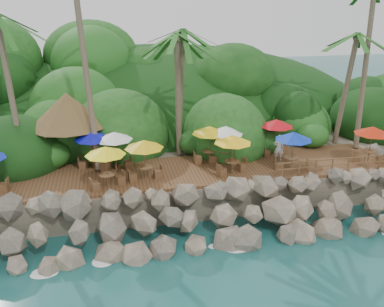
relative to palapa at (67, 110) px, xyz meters
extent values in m
plane|color=#19514F|center=(7.57, -9.30, -5.79)|extent=(140.00, 140.00, 0.00)
cube|color=gray|center=(7.57, 6.70, -4.74)|extent=(32.00, 25.20, 2.10)
ellipsoid|color=#143811|center=(7.57, 14.20, -5.79)|extent=(44.80, 28.00, 15.40)
cube|color=brown|center=(7.57, -3.30, -3.59)|extent=(26.00, 5.00, 0.20)
ellipsoid|color=white|center=(-1.43, -9.00, -5.76)|extent=(1.20, 0.80, 0.06)
ellipsoid|color=white|center=(1.57, -9.00, -5.76)|extent=(1.20, 0.80, 0.06)
ellipsoid|color=white|center=(4.57, -9.00, -5.76)|extent=(1.20, 0.80, 0.06)
ellipsoid|color=white|center=(7.57, -9.00, -5.76)|extent=(1.20, 0.80, 0.06)
ellipsoid|color=white|center=(10.57, -9.00, -5.76)|extent=(1.20, 0.80, 0.06)
ellipsoid|color=white|center=(13.57, -9.00, -5.76)|extent=(1.20, 0.80, 0.06)
ellipsoid|color=white|center=(16.57, -9.00, -5.76)|extent=(1.20, 0.80, 0.06)
cylinder|color=brown|center=(-3.11, -0.72, 1.25)|extent=(1.07, 2.09, 9.38)
cylinder|color=brown|center=(1.40, -0.94, 3.59)|extent=(1.15, 3.50, 13.88)
cylinder|color=brown|center=(7.51, 0.23, 0.70)|extent=(0.65, 1.38, 8.36)
ellipsoid|color=#23601E|center=(7.51, 0.23, 4.88)|extent=(6.00, 6.00, 2.40)
cylinder|color=brown|center=(7.18, -0.60, 0.58)|extent=(0.61, 1.00, 8.14)
ellipsoid|color=#23601E|center=(7.18, -0.60, 4.65)|extent=(6.00, 6.00, 2.40)
cylinder|color=brown|center=(20.37, -1.05, 2.23)|extent=(1.11, 1.94, 11.38)
cylinder|color=brown|center=(19.14, -0.96, 0.53)|extent=(0.54, 1.32, 8.03)
ellipsoid|color=#23601E|center=(19.14, -0.96, 4.55)|extent=(6.00, 6.00, 2.40)
cylinder|color=brown|center=(-1.40, -1.40, -2.29)|extent=(0.16, 0.16, 2.40)
cylinder|color=brown|center=(1.40, -1.40, -2.29)|extent=(0.16, 0.16, 2.40)
cylinder|color=brown|center=(-1.40, 1.40, -2.29)|extent=(0.16, 0.16, 2.40)
cylinder|color=brown|center=(1.40, 1.40, -2.29)|extent=(0.16, 0.16, 2.40)
cone|color=brown|center=(0.00, 0.00, 0.01)|extent=(4.98, 4.98, 2.20)
cube|color=brown|center=(-3.46, -4.30, -3.24)|extent=(0.52, 0.52, 0.51)
cylinder|color=brown|center=(2.27, -4.90, -3.08)|extent=(0.09, 0.09, 0.82)
cylinder|color=brown|center=(2.27, -4.90, -2.66)|extent=(0.93, 0.93, 0.06)
cylinder|color=brown|center=(2.27, -4.90, -2.27)|extent=(0.06, 0.06, 2.43)
cone|color=yellow|center=(2.27, -4.90, -1.22)|extent=(2.32, 2.32, 0.50)
cube|color=brown|center=(1.56, -5.20, -3.24)|extent=(0.61, 0.61, 0.51)
cube|color=brown|center=(2.99, -4.59, -3.24)|extent=(0.61, 0.61, 0.51)
cylinder|color=brown|center=(1.52, -1.94, -3.08)|extent=(0.09, 0.09, 0.82)
cylinder|color=brown|center=(1.52, -1.94, -2.66)|extent=(0.93, 0.93, 0.06)
cylinder|color=brown|center=(1.52, -1.94, -2.27)|extent=(0.06, 0.06, 2.43)
cone|color=#0C0EA4|center=(1.52, -1.94, -1.22)|extent=(2.32, 2.32, 0.50)
cube|color=brown|center=(0.79, -1.69, -3.24)|extent=(0.59, 0.59, 0.51)
cube|color=brown|center=(2.26, -2.18, -3.24)|extent=(0.59, 0.59, 0.51)
cylinder|color=brown|center=(8.93, -2.33, -3.08)|extent=(0.09, 0.09, 0.82)
cylinder|color=brown|center=(8.93, -2.33, -2.66)|extent=(0.93, 0.93, 0.06)
cylinder|color=brown|center=(8.93, -2.33, -2.27)|extent=(0.06, 0.06, 2.43)
cone|color=gold|center=(8.93, -2.33, -1.22)|extent=(2.32, 2.32, 0.50)
cube|color=brown|center=(8.16, -2.32, -3.24)|extent=(0.47, 0.47, 0.51)
cube|color=brown|center=(9.71, -2.33, -3.24)|extent=(0.47, 0.47, 0.51)
cylinder|color=brown|center=(2.84, -2.32, -3.08)|extent=(0.09, 0.09, 0.82)
cylinder|color=brown|center=(2.84, -2.32, -2.66)|extent=(0.93, 0.93, 0.06)
cylinder|color=brown|center=(2.84, -2.32, -2.27)|extent=(0.06, 0.06, 2.43)
cone|color=silver|center=(2.84, -2.32, -1.22)|extent=(2.32, 2.32, 0.50)
cube|color=brown|center=(2.07, -2.42, -3.24)|extent=(0.52, 0.52, 0.51)
cube|color=brown|center=(3.61, -2.22, -3.24)|extent=(0.52, 0.52, 0.51)
cylinder|color=brown|center=(19.22, -4.52, -3.08)|extent=(0.09, 0.09, 0.82)
cylinder|color=brown|center=(19.22, -4.52, -2.66)|extent=(0.93, 0.93, 0.06)
cylinder|color=brown|center=(19.22, -4.52, -2.27)|extent=(0.06, 0.06, 2.43)
cone|color=red|center=(19.22, -4.52, -1.22)|extent=(2.32, 2.32, 0.50)
cube|color=brown|center=(18.49, -4.27, -3.24)|extent=(0.59, 0.59, 0.51)
cube|color=brown|center=(19.95, -4.77, -3.24)|extent=(0.59, 0.59, 0.51)
cylinder|color=brown|center=(13.73, -4.57, -3.08)|extent=(0.09, 0.09, 0.82)
cylinder|color=brown|center=(13.73, -4.57, -2.66)|extent=(0.93, 0.93, 0.06)
cylinder|color=brown|center=(13.73, -4.57, -2.27)|extent=(0.06, 0.06, 2.43)
cone|color=#0D32B3|center=(13.73, -4.57, -1.22)|extent=(2.32, 2.32, 0.50)
cube|color=brown|center=(12.99, -4.34, -3.24)|extent=(0.58, 0.58, 0.51)
cube|color=brown|center=(14.47, -4.80, -3.24)|extent=(0.58, 0.58, 0.51)
cylinder|color=brown|center=(9.97, -2.52, -3.08)|extent=(0.09, 0.09, 0.82)
cylinder|color=brown|center=(9.97, -2.52, -2.66)|extent=(0.93, 0.93, 0.06)
cylinder|color=brown|center=(9.97, -2.52, -2.27)|extent=(0.06, 0.06, 2.43)
cone|color=white|center=(9.97, -2.52, -1.22)|extent=(2.32, 2.32, 0.50)
cube|color=brown|center=(9.21, -2.34, -3.24)|extent=(0.56, 0.56, 0.51)
cube|color=brown|center=(10.72, -2.69, -3.24)|extent=(0.56, 0.56, 0.51)
cylinder|color=brown|center=(13.79, -1.70, -3.08)|extent=(0.09, 0.09, 0.82)
cylinder|color=brown|center=(13.79, -1.70, -2.66)|extent=(0.93, 0.93, 0.06)
cylinder|color=brown|center=(13.79, -1.70, -2.27)|extent=(0.06, 0.06, 2.43)
cone|color=red|center=(13.79, -1.70, -1.22)|extent=(2.32, 2.32, 0.50)
cube|color=brown|center=(13.05, -1.93, -3.24)|extent=(0.58, 0.58, 0.51)
cube|color=brown|center=(14.53, -1.46, -3.24)|extent=(0.58, 0.58, 0.51)
cylinder|color=brown|center=(4.51, -4.23, -3.08)|extent=(0.09, 0.09, 0.82)
cylinder|color=brown|center=(4.51, -4.23, -2.66)|extent=(0.93, 0.93, 0.06)
cylinder|color=brown|center=(4.51, -4.23, -2.27)|extent=(0.06, 0.06, 2.43)
cone|color=gold|center=(4.51, -4.23, -1.22)|extent=(2.32, 2.32, 0.50)
cube|color=brown|center=(3.75, -4.34, -3.24)|extent=(0.53, 0.53, 0.51)
cube|color=brown|center=(5.28, -4.12, -3.24)|extent=(0.53, 0.53, 0.51)
cylinder|color=brown|center=(9.86, -4.40, -3.08)|extent=(0.09, 0.09, 0.82)
cylinder|color=brown|center=(9.86, -4.40, -2.66)|extent=(0.93, 0.93, 0.06)
cylinder|color=brown|center=(9.86, -4.40, -2.27)|extent=(0.06, 0.06, 2.43)
cone|color=yellow|center=(9.86, -4.40, -1.22)|extent=(2.32, 2.32, 0.50)
cube|color=brown|center=(9.14, -4.68, -3.24)|extent=(0.60, 0.60, 0.51)
cube|color=brown|center=(10.58, -4.11, -3.24)|extent=(0.60, 0.60, 0.51)
cylinder|color=brown|center=(12.68, -5.65, -2.99)|extent=(0.10, 0.10, 1.00)
cylinder|color=brown|center=(13.78, -5.65, -2.99)|extent=(0.10, 0.10, 1.00)
cylinder|color=brown|center=(14.88, -5.65, -2.99)|extent=(0.10, 0.10, 1.00)
cylinder|color=brown|center=(15.98, -5.65, -2.99)|extent=(0.10, 0.10, 1.00)
cylinder|color=brown|center=(17.08, -5.65, -2.99)|extent=(0.10, 0.10, 1.00)
cylinder|color=brown|center=(18.18, -5.65, -2.99)|extent=(0.10, 0.10, 1.00)
cylinder|color=brown|center=(19.28, -5.65, -2.99)|extent=(0.10, 0.10, 1.00)
cube|color=brown|center=(15.98, -5.65, -2.54)|extent=(7.20, 0.06, 0.06)
cube|color=brown|center=(15.98, -5.65, -2.94)|extent=(7.20, 0.06, 0.06)
imported|color=white|center=(13.53, -2.98, -2.58)|extent=(0.78, 0.65, 1.82)
camera|label=1|loc=(2.66, -27.19, 6.87)|focal=38.85mm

